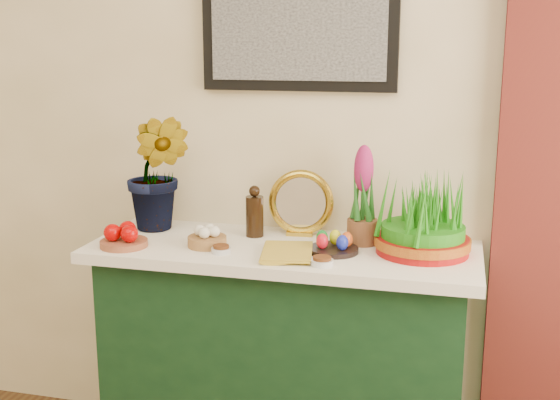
# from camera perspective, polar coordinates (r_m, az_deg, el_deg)

# --- Properties ---
(sideboard) EXTENTS (1.30, 0.45, 0.85)m
(sideboard) POSITION_cam_1_polar(r_m,az_deg,el_deg) (2.72, 0.27, -13.16)
(sideboard) COLOR #14381B
(sideboard) RESTS_ON ground
(tablecloth) EXTENTS (1.40, 0.55, 0.04)m
(tablecloth) POSITION_cam_1_polar(r_m,az_deg,el_deg) (2.55, 0.28, -4.14)
(tablecloth) COLOR white
(tablecloth) RESTS_ON sideboard
(hyacinth_green) EXTENTS (0.30, 0.26, 0.60)m
(hyacinth_green) POSITION_cam_1_polar(r_m,az_deg,el_deg) (2.74, -9.93, 3.72)
(hyacinth_green) COLOR #22671F
(hyacinth_green) RESTS_ON tablecloth
(apple_bowl) EXTENTS (0.22, 0.22, 0.09)m
(apple_bowl) POSITION_cam_1_polar(r_m,az_deg,el_deg) (2.58, -12.60, -2.94)
(apple_bowl) COLOR brown
(apple_bowl) RESTS_ON tablecloth
(garlic_basket) EXTENTS (0.16, 0.16, 0.08)m
(garlic_basket) POSITION_cam_1_polar(r_m,az_deg,el_deg) (2.54, -5.95, -3.07)
(garlic_basket) COLOR #91603A
(garlic_basket) RESTS_ON tablecloth
(vinegar_cruet) EXTENTS (0.07, 0.07, 0.20)m
(vinegar_cruet) POSITION_cam_1_polar(r_m,az_deg,el_deg) (2.65, -2.07, -1.14)
(vinegar_cruet) COLOR black
(vinegar_cruet) RESTS_ON tablecloth
(mirror) EXTENTS (0.25, 0.08, 0.25)m
(mirror) POSITION_cam_1_polar(r_m,az_deg,el_deg) (2.66, 1.71, -0.28)
(mirror) COLOR gold
(mirror) RESTS_ON tablecloth
(book) EXTENTS (0.19, 0.25, 0.03)m
(book) POSITION_cam_1_polar(r_m,az_deg,el_deg) (2.43, -1.48, -4.17)
(book) COLOR gold
(book) RESTS_ON tablecloth
(spice_dish_left) EXTENTS (0.07, 0.07, 0.03)m
(spice_dish_left) POSITION_cam_1_polar(r_m,az_deg,el_deg) (2.46, -4.80, -4.02)
(spice_dish_left) COLOR silver
(spice_dish_left) RESTS_ON tablecloth
(spice_dish_right) EXTENTS (0.08, 0.08, 0.03)m
(spice_dish_right) POSITION_cam_1_polar(r_m,az_deg,el_deg) (2.33, 3.44, -5.00)
(spice_dish_right) COLOR silver
(spice_dish_right) RESTS_ON tablecloth
(egg_plate) EXTENTS (0.23, 0.23, 0.07)m
(egg_plate) POSITION_cam_1_polar(r_m,az_deg,el_deg) (2.47, 4.37, -3.67)
(egg_plate) COLOR black
(egg_plate) RESTS_ON tablecloth
(hyacinth_pink) EXTENTS (0.11, 0.11, 0.36)m
(hyacinth_pink) POSITION_cam_1_polar(r_m,az_deg,el_deg) (2.55, 6.76, 0.00)
(hyacinth_pink) COLOR brown
(hyacinth_pink) RESTS_ON tablecloth
(wheatgrass_sabzeh) EXTENTS (0.33, 0.33, 0.27)m
(wheatgrass_sabzeh) POSITION_cam_1_polar(r_m,az_deg,el_deg) (2.47, 11.57, -1.60)
(wheatgrass_sabzeh) COLOR #990C0B
(wheatgrass_sabzeh) RESTS_ON tablecloth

